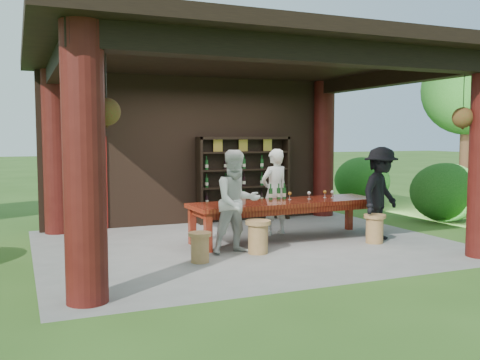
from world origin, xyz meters
name	(u,v)px	position (x,y,z in m)	size (l,w,h in m)	color
ground	(248,244)	(0.00, 0.00, 0.00)	(90.00, 90.00, 0.00)	#2D5119
pavilion	(239,128)	(-0.01, 0.43, 2.13)	(7.50, 6.00, 3.60)	slate
wine_shelf	(244,179)	(0.96, 2.45, 0.99)	(2.23, 0.34, 1.96)	black
tasting_table	(286,207)	(0.83, 0.10, 0.64)	(3.81, 1.15, 0.75)	#61150D
stool_near_left	(258,236)	(-0.16, -0.77, 0.30)	(0.43, 0.43, 0.56)	olive
stool_near_right	(375,228)	(2.20, -0.81, 0.28)	(0.40, 0.40, 0.53)	olive
stool_far_left	(200,246)	(-1.27, -1.00, 0.25)	(0.36, 0.36, 0.48)	olive
host	(275,192)	(0.86, 0.67, 0.86)	(0.63, 0.41, 1.72)	white
guest_woman	(237,202)	(-0.48, -0.61, 0.88)	(0.85, 0.66, 1.75)	silver
guest_man	(381,194)	(2.48, -0.60, 0.89)	(1.15, 0.66, 1.78)	black
table_bottles	(278,191)	(0.79, 0.37, 0.90)	(0.38, 0.09, 0.31)	#194C1E
table_glasses	(314,195)	(1.51, 0.22, 0.82)	(0.98, 0.16, 0.15)	silver
napkin_basket	(237,201)	(-0.25, -0.05, 0.82)	(0.26, 0.18, 0.14)	#BF6672
shrubs	(272,210)	(0.61, 0.27, 0.56)	(13.86, 7.94, 1.36)	#194C14
trees	(355,76)	(3.50, 1.78, 3.37)	(20.04, 9.01, 4.80)	#3F2819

